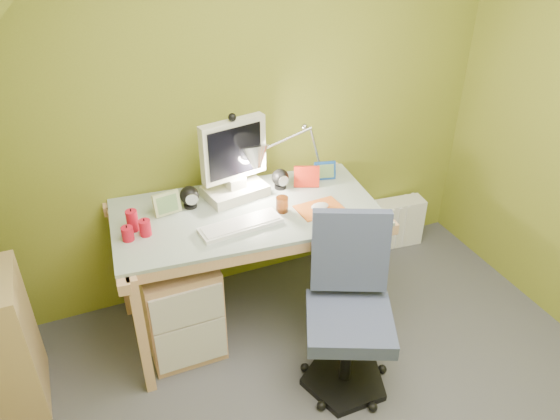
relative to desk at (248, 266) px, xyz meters
name	(u,v)px	position (x,y,z in m)	size (l,w,h in m)	color
wall_back	(240,107)	(0.13, 0.42, 0.81)	(3.20, 0.01, 2.40)	olive
slope_ceiling	(37,142)	(-0.87, -1.18, 1.46)	(1.10, 3.20, 1.10)	white
desk	(248,266)	(0.00, 0.00, 0.00)	(1.44, 0.72, 0.77)	tan
monitor	(233,155)	(0.00, 0.18, 0.64)	(0.38, 0.22, 0.52)	silver
speaker_left	(190,197)	(-0.27, 0.16, 0.45)	(0.11, 0.11, 0.13)	black
speaker_right	(280,179)	(0.27, 0.16, 0.45)	(0.10, 0.10, 0.12)	black
keyboard	(241,225)	(-0.08, -0.14, 0.40)	(0.44, 0.14, 0.02)	white
mousepad	(320,209)	(0.38, -0.14, 0.39)	(0.25, 0.18, 0.01)	#D26420
mouse	(320,206)	(0.38, -0.14, 0.40)	(0.10, 0.06, 0.03)	white
amber_tumbler	(282,204)	(0.18, -0.08, 0.43)	(0.07, 0.07, 0.09)	#8F4014
candle_cluster	(134,225)	(-0.60, 0.01, 0.44)	(0.15, 0.13, 0.11)	red
photo_frame_red	(307,177)	(0.42, 0.12, 0.45)	(0.15, 0.02, 0.13)	red
photo_frame_blue	(325,171)	(0.56, 0.16, 0.44)	(0.13, 0.02, 0.11)	navy
photo_frame_green	(167,203)	(-0.40, 0.14, 0.45)	(0.15, 0.02, 0.13)	#B9C789
desk_lamp	(308,139)	(0.45, 0.18, 0.66)	(0.51, 0.22, 0.54)	silver
side_ledge	(2,343)	(-1.32, -0.10, 0.00)	(0.28, 0.44, 0.77)	tan
task_chair	(350,322)	(0.29, -0.68, 0.05)	(0.49, 0.49, 0.88)	#3B4462
radiator	(397,222)	(1.26, 0.32, -0.21)	(0.36, 0.14, 0.36)	white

